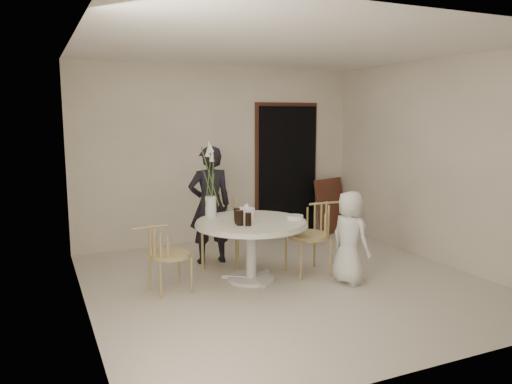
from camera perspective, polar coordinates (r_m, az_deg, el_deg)
name	(u,v)px	position (r m, az deg, el deg)	size (l,w,h in m)	color
ground	(287,282)	(6.02, 3.54, -10.26)	(4.50, 4.50, 0.00)	beige
room_shell	(288,146)	(5.70, 3.69, 5.32)	(4.50, 4.50, 4.50)	white
doorway	(287,171)	(8.21, 3.58, 2.41)	(1.00, 0.10, 2.10)	black
door_trim	(286,167)	(8.24, 3.46, 2.86)	(1.12, 0.03, 2.22)	#5E2A20
table	(251,230)	(5.92, -0.55, -4.37)	(1.33, 1.33, 0.73)	silver
picture_frame	(331,206)	(8.45, 8.52, -1.57)	(0.69, 0.05, 0.91)	#5E2A20
chair_far	(220,216)	(6.68, -4.17, -2.70)	(0.67, 0.69, 0.98)	tan
chair_right	(317,227)	(6.27, 7.03, -4.00)	(0.56, 0.52, 0.90)	tan
chair_left	(160,249)	(5.62, -10.89, -6.40)	(0.50, 0.47, 0.78)	tan
girl	(210,205)	(6.63, -5.30, -1.48)	(0.57, 0.38, 1.57)	black
boy	(350,237)	(5.95, 10.68, -5.13)	(0.54, 0.35, 1.10)	white
birthday_cake	(245,213)	(6.08, -1.22, -2.38)	(0.23, 0.23, 0.16)	white
cola_tumbler_a	(240,218)	(5.64, -1.85, -2.97)	(0.08, 0.08, 0.17)	black
cola_tumbler_b	(248,219)	(5.61, -0.88, -3.14)	(0.07, 0.07, 0.15)	black
cola_tumbler_c	(238,217)	(5.72, -2.09, -2.88)	(0.07, 0.07, 0.16)	black
cola_tumbler_d	(237,214)	(5.88, -2.20, -2.57)	(0.07, 0.07, 0.15)	black
plate_stack	(295,217)	(5.98, 4.48, -2.89)	(0.20, 0.20, 0.05)	white
flower_vase	(211,190)	(6.09, -5.22, 0.27)	(0.14, 0.14, 0.95)	white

